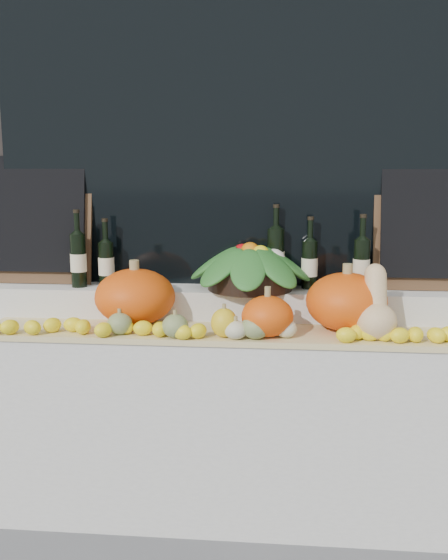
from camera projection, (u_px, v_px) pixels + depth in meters
The scene contains 18 objects.
storefront_facade at pixel (238, 41), 3.27m from camera, with size 7.00×0.94×4.50m.
display_sill at pixel (225, 420), 2.90m from camera, with size 2.30×0.55×0.88m, color silver.
rear_tier at pixel (228, 304), 2.95m from camera, with size 2.30×0.25×0.16m, color silver.
straw_bedding at pixel (223, 334), 2.69m from camera, with size 2.10×0.32×0.03m, color tan.
pumpkin_left at pixel (135, 297), 2.79m from camera, with size 0.36×0.36×0.25m, color #F0550C.
pumpkin_right at pixel (346, 302), 2.69m from camera, with size 0.35×0.35×0.25m, color #F0550C.
pumpkin_center at pixel (267, 316), 2.60m from camera, with size 0.22×0.22×0.17m, color #F0550C.
butternut_squash at pixel (376, 310), 2.57m from camera, with size 0.17×0.22×0.30m.
decorative_gourds at pixel (231, 326), 2.58m from camera, with size 1.19×0.15×0.14m.
lemon_heap at pixel (220, 331), 2.58m from camera, with size 2.20×0.16×0.06m, color yellow, non-canonical shape.
produce_bowl at pixel (250, 266), 2.89m from camera, with size 0.60×0.60×0.23m.
wine_bottle_far_left at pixel (78, 259), 2.94m from camera, with size 0.08×0.08×0.37m.
wine_bottle_near_left at pixel (106, 263), 2.98m from camera, with size 0.08×0.08×0.32m.
wine_bottle_tall at pixel (276, 257), 2.93m from camera, with size 0.08×0.08×0.39m.
wine_bottle_near_right at pixel (310, 264), 2.91m from camera, with size 0.08×0.08×0.34m.
wine_bottle_far_right at pixel (361, 265), 2.82m from camera, with size 0.08×0.08×0.36m.
chalkboard_left at pixel (41, 217), 3.02m from camera, with size 0.50×0.14×0.61m.
chalkboard_right at pixel (429, 220), 2.85m from camera, with size 0.50×0.14×0.61m.
Camera 1 is at (0.25, -1.19, 1.62)m, focal length 40.00 mm.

